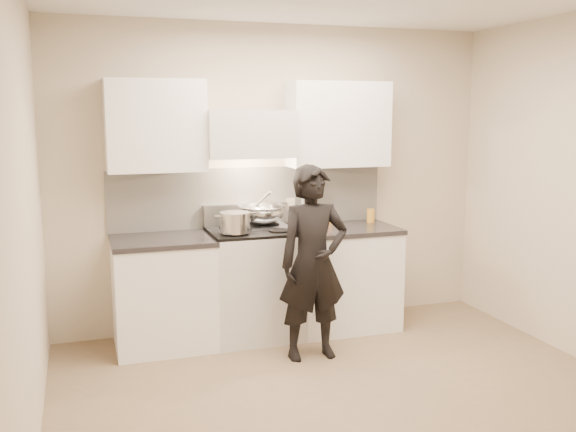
{
  "coord_description": "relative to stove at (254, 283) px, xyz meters",
  "views": [
    {
      "loc": [
        -1.7,
        -3.77,
        1.95
      ],
      "look_at": [
        -0.12,
        1.05,
        1.11
      ],
      "focal_mm": 40.0,
      "sensor_mm": 36.0,
      "label": 1
    }
  ],
  "objects": [
    {
      "name": "room_shell",
      "position": [
        0.24,
        -1.05,
        1.12
      ],
      "size": [
        4.04,
        3.54,
        2.7
      ],
      "color": "beige",
      "rests_on": "ground"
    },
    {
      "name": "counter_left",
      "position": [
        -0.78,
        0.0,
        -0.01
      ],
      "size": [
        0.82,
        0.67,
        0.92
      ],
      "color": "white",
      "rests_on": "ground"
    },
    {
      "name": "stove",
      "position": [
        0.0,
        0.0,
        0.0
      ],
      "size": [
        0.76,
        0.65,
        0.96
      ],
      "color": "silver",
      "rests_on": "ground"
    },
    {
      "name": "spice_jar",
      "position": [
        0.79,
        0.23,
        0.49
      ],
      "size": [
        0.04,
        0.04,
        0.09
      ],
      "color": "orange",
      "rests_on": "counter_right"
    },
    {
      "name": "stock_pot",
      "position": [
        -0.2,
        -0.14,
        0.57
      ],
      "size": [
        0.36,
        0.27,
        0.17
      ],
      "color": "silver",
      "rests_on": "stove"
    },
    {
      "name": "oil_glass",
      "position": [
        1.16,
        0.14,
        0.51
      ],
      "size": [
        0.07,
        0.07,
        0.13
      ],
      "color": "gold",
      "rests_on": "counter_right"
    },
    {
      "name": "person",
      "position": [
        0.31,
        -0.61,
        0.29
      ],
      "size": [
        0.56,
        0.37,
        1.54
      ],
      "primitive_type": "imported",
      "rotation": [
        0.0,
        0.0,
        0.01
      ],
      "color": "black",
      "rests_on": "ground"
    },
    {
      "name": "wok",
      "position": [
        0.11,
        0.14,
        0.59
      ],
      "size": [
        0.41,
        0.5,
        0.33
      ],
      "color": "silver",
      "rests_on": "stove"
    },
    {
      "name": "ground_plane",
      "position": [
        0.3,
        -1.42,
        -0.47
      ],
      "size": [
        4.0,
        4.0,
        0.0
      ],
      "primitive_type": "plane",
      "color": "#826A4C"
    },
    {
      "name": "counter_right",
      "position": [
        0.83,
        0.0,
        -0.01
      ],
      "size": [
        0.92,
        0.67,
        0.92
      ],
      "color": "white",
      "rests_on": "ground"
    },
    {
      "name": "utensil_crock",
      "position": [
        0.54,
        0.23,
        0.55
      ],
      "size": [
        0.13,
        0.13,
        0.34
      ],
      "color": "#BABABC",
      "rests_on": "counter_right"
    }
  ]
}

